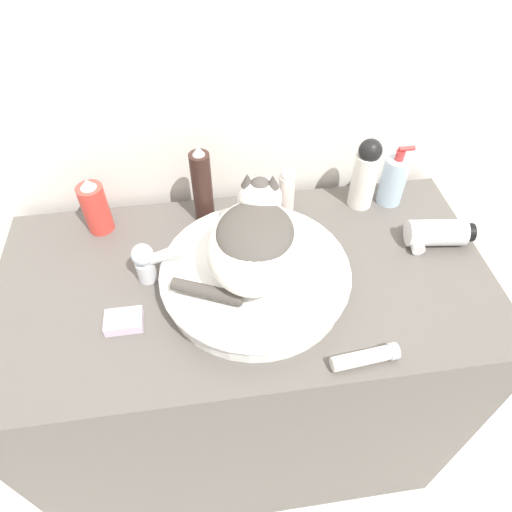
# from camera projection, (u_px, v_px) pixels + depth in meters

# --- Properties ---
(wall_back) EXTENTS (8.00, 0.05, 2.40)m
(wall_back) POSITION_uv_depth(u_px,v_px,m) (224.00, 77.00, 1.05)
(wall_back) COLOR silver
(wall_back) RESTS_ON ground_plane
(vanity_counter) EXTENTS (1.14, 0.58, 0.89)m
(vanity_counter) POSITION_uv_depth(u_px,v_px,m) (248.00, 371.00, 1.38)
(vanity_counter) COLOR #56514C
(vanity_counter) RESTS_ON ground_plane
(sink_basin) EXTENTS (0.42, 0.42, 0.06)m
(sink_basin) POSITION_uv_depth(u_px,v_px,m) (255.00, 275.00, 1.01)
(sink_basin) COLOR white
(sink_basin) RESTS_ON vanity_counter
(cat) EXTENTS (0.31, 0.29, 0.17)m
(cat) POSITION_uv_depth(u_px,v_px,m) (255.00, 238.00, 0.94)
(cat) COLOR silver
(cat) RESTS_ON sink_basin
(faucet) EXTENTS (0.13, 0.06, 0.12)m
(faucet) POSITION_uv_depth(u_px,v_px,m) (149.00, 260.00, 1.00)
(faucet) COLOR silver
(faucet) RESTS_ON vanity_counter
(deodorant_stick) EXTENTS (0.04, 0.04, 0.14)m
(deodorant_stick) POSITION_uv_depth(u_px,v_px,m) (287.00, 190.00, 1.15)
(deodorant_stick) COLOR silver
(deodorant_stick) RESTS_ON vanity_counter
(lotion_bottle_white) EXTENTS (0.06, 0.06, 0.20)m
(lotion_bottle_white) POSITION_uv_depth(u_px,v_px,m) (365.00, 174.00, 1.15)
(lotion_bottle_white) COLOR white
(lotion_bottle_white) RESTS_ON vanity_counter
(spray_bottle_trigger) EXTENTS (0.06, 0.06, 0.15)m
(spray_bottle_trigger) POSITION_uv_depth(u_px,v_px,m) (95.00, 207.00, 1.11)
(spray_bottle_trigger) COLOR #DB3D33
(spray_bottle_trigger) RESTS_ON vanity_counter
(hairspray_can_black) EXTENTS (0.05, 0.05, 0.22)m
(hairspray_can_black) POSITION_uv_depth(u_px,v_px,m) (202.00, 187.00, 1.11)
(hairspray_can_black) COLOR #331E19
(hairspray_can_black) RESTS_ON vanity_counter
(soap_pump_bottle) EXTENTS (0.06, 0.06, 0.17)m
(soap_pump_bottle) POSITION_uv_depth(u_px,v_px,m) (393.00, 180.00, 1.18)
(soap_pump_bottle) COLOR silver
(soap_pump_bottle) RESTS_ON vanity_counter
(cream_tube) EXTENTS (0.14, 0.05, 0.03)m
(cream_tube) POSITION_uv_depth(u_px,v_px,m) (366.00, 357.00, 0.89)
(cream_tube) COLOR silver
(cream_tube) RESTS_ON vanity_counter
(hair_dryer) EXTENTS (0.16, 0.09, 0.06)m
(hair_dryer) POSITION_uv_depth(u_px,v_px,m) (435.00, 233.00, 1.10)
(hair_dryer) COLOR silver
(hair_dryer) RESTS_ON vanity_counter
(soap_bar) EXTENTS (0.08, 0.05, 0.02)m
(soap_bar) POSITION_uv_depth(u_px,v_px,m) (124.00, 321.00, 0.95)
(soap_bar) COLOR silver
(soap_bar) RESTS_ON vanity_counter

